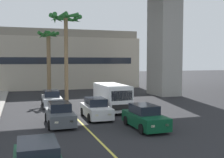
% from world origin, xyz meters
% --- Properties ---
extents(lane_stripe_center, '(0.14, 56.00, 0.01)m').
position_xyz_m(lane_stripe_center, '(0.00, 24.00, 0.00)').
color(lane_stripe_center, '#DBCC4C').
rests_on(lane_stripe_center, ground).
extents(pier_building_backdrop, '(29.71, 8.04, 9.30)m').
position_xyz_m(pier_building_backdrop, '(0.00, 48.21, 4.59)').
color(pier_building_backdrop, '#BCB29E').
rests_on(pier_building_backdrop, ground).
extents(car_queue_front, '(1.92, 4.15, 1.56)m').
position_xyz_m(car_queue_front, '(-1.18, 29.07, 0.72)').
color(car_queue_front, '#B7BABF').
rests_on(car_queue_front, ground).
extents(car_queue_third, '(1.89, 4.13, 1.56)m').
position_xyz_m(car_queue_third, '(1.47, 22.32, 0.72)').
color(car_queue_third, white).
rests_on(car_queue_third, ground).
extents(car_queue_fourth, '(1.87, 4.12, 1.56)m').
position_xyz_m(car_queue_fourth, '(-1.52, 20.92, 0.72)').
color(car_queue_fourth, '#4C5156').
rests_on(car_queue_fourth, ground).
extents(car_queue_fifth, '(1.86, 4.11, 1.56)m').
position_xyz_m(car_queue_fifth, '(3.65, 18.12, 0.72)').
color(car_queue_fifth, '#0C4728').
rests_on(car_queue_fifth, ground).
extents(delivery_van, '(2.17, 5.25, 2.36)m').
position_xyz_m(delivery_van, '(3.62, 24.90, 1.29)').
color(delivery_van, white).
rests_on(delivery_van, ground).
extents(palm_tree_near_median, '(2.68, 2.70, 8.12)m').
position_xyz_m(palm_tree_near_median, '(-0.64, 36.50, 6.01)').
color(palm_tree_near_median, brown).
rests_on(palm_tree_near_median, ground).
extents(palm_tree_mid_median, '(3.32, 3.29, 9.14)m').
position_xyz_m(palm_tree_mid_median, '(0.32, 29.21, 7.44)').
color(palm_tree_mid_median, brown).
rests_on(palm_tree_mid_median, ground).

